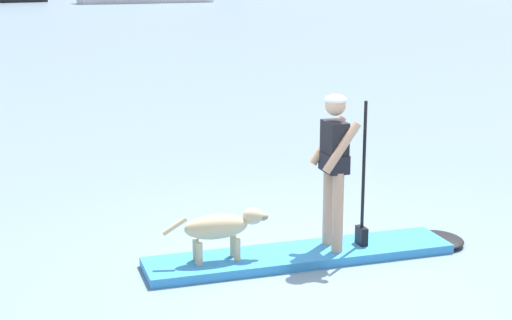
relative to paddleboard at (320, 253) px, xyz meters
name	(u,v)px	position (x,y,z in m)	size (l,w,h in m)	color
ground_plane	(300,260)	(-0.23, 0.04, -0.05)	(400.00, 400.00, 0.00)	gray
paddleboard	(320,253)	(0.00, 0.00, 0.00)	(3.72, 1.34, 0.10)	#338CD8
person_paddler	(336,160)	(0.16, -0.03, 1.04)	(0.65, 0.54, 1.69)	tan
dog	(221,227)	(-1.09, 0.21, 0.41)	(1.13, 0.35, 0.54)	#CCB78C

